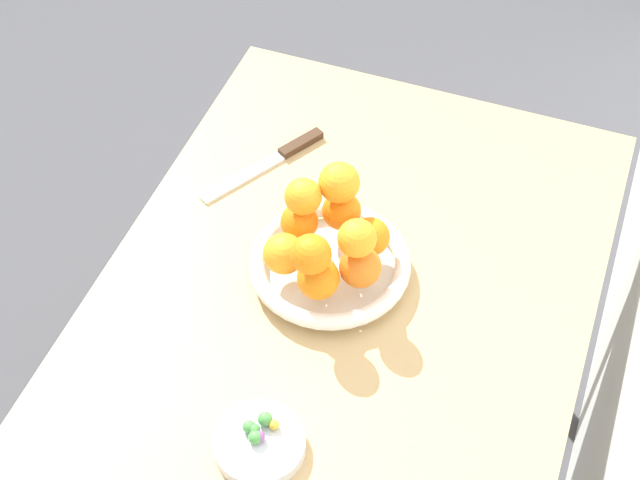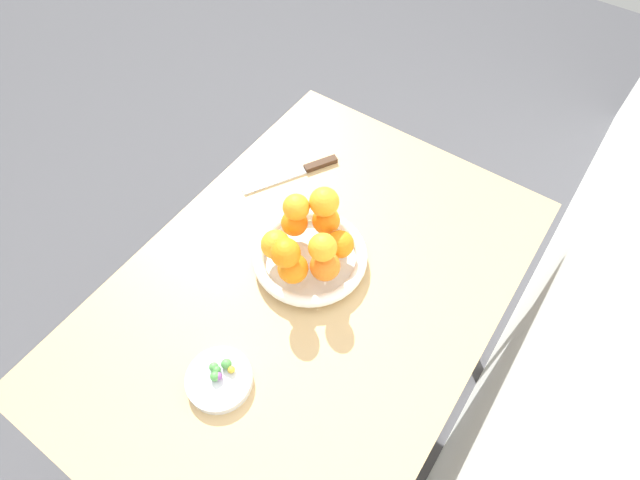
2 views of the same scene
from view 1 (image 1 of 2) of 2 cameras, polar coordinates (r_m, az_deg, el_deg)
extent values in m
cube|color=tan|center=(1.54, 1.03, -4.36)|extent=(1.10, 0.76, 0.04)
cylinder|color=tan|center=(2.20, -2.67, 1.96)|extent=(0.05, 0.05, 0.70)
cylinder|color=tan|center=(2.11, 13.67, -2.54)|extent=(0.05, 0.05, 0.70)
cylinder|color=white|center=(1.57, 0.57, -1.80)|extent=(0.21, 0.21, 0.01)
torus|color=white|center=(1.55, 0.58, -1.34)|extent=(0.26, 0.26, 0.03)
cylinder|color=silver|center=(1.39, -3.55, -11.75)|extent=(0.13, 0.13, 0.02)
sphere|color=orange|center=(1.49, 2.35, -1.57)|extent=(0.07, 0.07, 0.07)
sphere|color=orange|center=(1.53, 2.96, 0.20)|extent=(0.06, 0.06, 0.06)
sphere|color=orange|center=(1.56, 1.26, 1.72)|extent=(0.06, 0.06, 0.06)
sphere|color=orange|center=(1.55, -1.21, 1.06)|extent=(0.06, 0.06, 0.06)
sphere|color=orange|center=(1.50, -2.12, -0.80)|extent=(0.07, 0.07, 0.07)
sphere|color=orange|center=(1.47, -0.10, -2.25)|extent=(0.07, 0.07, 0.07)
sphere|color=orange|center=(1.44, 2.17, 0.11)|extent=(0.06, 0.06, 0.06)
sphere|color=orange|center=(1.50, -0.99, 2.54)|extent=(0.06, 0.06, 0.06)
sphere|color=orange|center=(1.52, 1.12, 3.37)|extent=(0.07, 0.07, 0.07)
sphere|color=orange|center=(1.42, -0.54, -0.84)|extent=(0.06, 0.06, 0.06)
sphere|color=#4C9947|center=(1.38, -3.85, -10.95)|extent=(0.02, 0.02, 0.02)
sphere|color=gold|center=(1.38, -2.70, -10.69)|extent=(0.02, 0.02, 0.02)
sphere|color=#8C4C99|center=(1.37, -3.56, -11.36)|extent=(0.02, 0.02, 0.02)
sphere|color=#4C9947|center=(1.39, -3.21, -10.35)|extent=(0.02, 0.02, 0.02)
sphere|color=#4C9947|center=(1.38, -4.15, -10.78)|extent=(0.02, 0.02, 0.02)
sphere|color=#4C9947|center=(1.37, -3.80, -11.40)|extent=(0.02, 0.02, 0.02)
cube|color=#3F2819|center=(1.77, -1.13, 5.64)|extent=(0.09, 0.06, 0.01)
cube|color=silver|center=(1.71, -4.52, 3.62)|extent=(0.16, 0.10, 0.01)
camera|label=2|loc=(0.52, 21.94, 15.36)|focal=28.00mm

